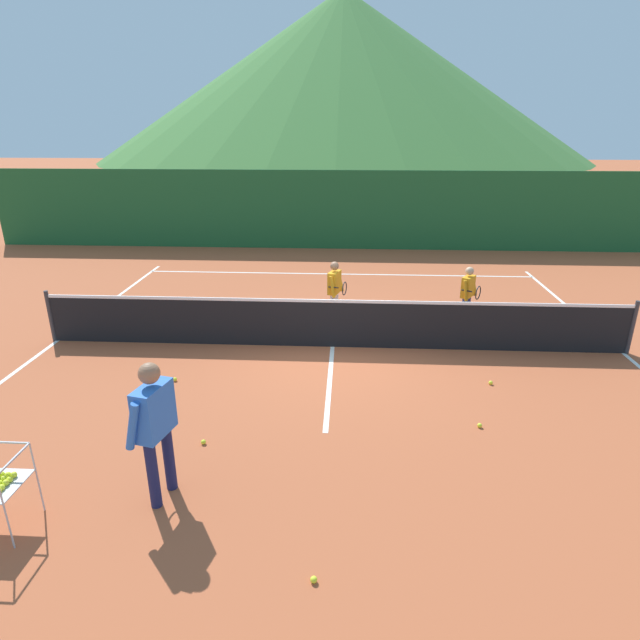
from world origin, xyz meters
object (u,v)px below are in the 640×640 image
(tennis_ball_0, at_px, (480,425))
(tennis_ball_2, at_px, (203,442))
(tennis_net, at_px, (333,323))
(tennis_ball_6, at_px, (175,379))
(tennis_ball_3, at_px, (314,580))
(tennis_ball_4, at_px, (491,383))
(instructor, at_px, (155,419))
(student_0, at_px, (335,287))
(student_1, at_px, (468,291))

(tennis_ball_0, relative_size, tennis_ball_2, 1.00)
(tennis_net, distance_m, tennis_ball_6, 3.12)
(tennis_net, bearing_deg, tennis_ball_3, -89.93)
(tennis_ball_3, relative_size, tennis_ball_4, 1.00)
(tennis_ball_2, xyz_separation_m, tennis_ball_3, (1.66, -2.20, 0.00))
(tennis_ball_2, distance_m, tennis_ball_3, 2.75)
(tennis_ball_4, bearing_deg, tennis_ball_0, -110.01)
(tennis_ball_4, bearing_deg, instructor, -146.10)
(tennis_ball_0, height_order, tennis_ball_4, same)
(tennis_ball_3, bearing_deg, instructor, 148.31)
(instructor, distance_m, student_0, 6.11)
(student_1, bearing_deg, tennis_ball_3, -112.09)
(tennis_ball_0, distance_m, tennis_ball_6, 4.98)
(tennis_ball_2, bearing_deg, tennis_net, 64.27)
(tennis_ball_0, height_order, tennis_ball_6, same)
(tennis_ball_6, bearing_deg, tennis_ball_2, -61.59)
(student_1, xyz_separation_m, tennis_ball_0, (-0.63, -4.15, -0.74))
(student_1, distance_m, tennis_ball_4, 2.90)
(tennis_ball_0, distance_m, tennis_ball_2, 3.91)
(tennis_ball_2, distance_m, tennis_ball_6, 2.05)
(tennis_net, relative_size, student_0, 8.25)
(tennis_ball_3, bearing_deg, tennis_ball_0, 52.08)
(tennis_ball_2, relative_size, tennis_ball_4, 1.00)
(tennis_ball_3, bearing_deg, tennis_ball_4, 57.17)
(tennis_ball_4, bearing_deg, tennis_ball_3, -122.83)
(tennis_ball_3, bearing_deg, student_1, 67.91)
(tennis_ball_0, relative_size, tennis_ball_3, 1.00)
(instructor, bearing_deg, tennis_ball_4, 33.90)
(student_1, xyz_separation_m, tennis_ball_4, (-0.14, -2.80, -0.74))
(student_1, bearing_deg, instructor, -128.61)
(tennis_ball_0, xyz_separation_m, tennis_ball_6, (-4.84, 1.18, 0.00))
(tennis_net, height_order, tennis_ball_6, tennis_net)
(tennis_ball_3, height_order, tennis_ball_4, same)
(student_0, height_order, student_1, student_0)
(tennis_ball_6, bearing_deg, tennis_ball_0, -13.66)
(tennis_ball_2, height_order, tennis_ball_4, same)
(student_1, xyz_separation_m, tennis_ball_6, (-5.46, -2.97, -0.74))
(tennis_ball_4, xyz_separation_m, tennis_ball_6, (-5.33, -0.17, 0.00))
(tennis_net, relative_size, tennis_ball_2, 166.25)
(tennis_net, xyz_separation_m, instructor, (-1.83, -4.48, 0.53))
(tennis_ball_3, height_order, tennis_ball_6, same)
(tennis_ball_3, relative_size, tennis_ball_6, 1.00)
(tennis_ball_0, xyz_separation_m, tennis_ball_4, (0.49, 1.35, 0.00))
(tennis_net, distance_m, student_1, 3.16)
(tennis_ball_0, xyz_separation_m, tennis_ball_3, (-2.20, -2.83, 0.00))
(instructor, xyz_separation_m, student_1, (4.67, 5.84, -0.26))
(instructor, xyz_separation_m, tennis_ball_3, (1.84, -1.13, -1.00))
(tennis_ball_0, bearing_deg, student_0, 118.17)
(tennis_ball_2, relative_size, tennis_ball_6, 1.00)
(tennis_ball_3, bearing_deg, tennis_net, 90.07)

